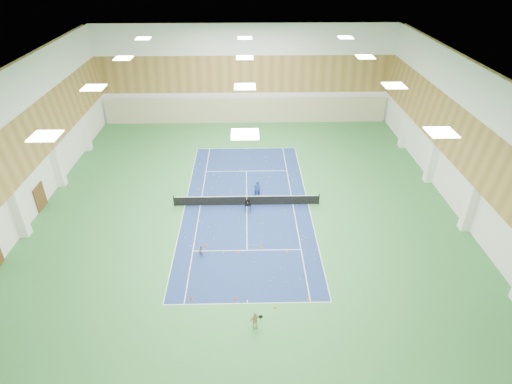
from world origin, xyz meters
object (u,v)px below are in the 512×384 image
ball_cart (248,206)px  tennis_net (247,200)px  child_court (202,251)px  coach (257,189)px  child_apron (255,320)px

ball_cart → tennis_net: bearing=92.5°
tennis_net → child_court: bearing=-115.7°
tennis_net → ball_cart: 0.94m
tennis_net → ball_cart: size_ratio=13.37×
coach → ball_cart: bearing=57.9°
tennis_net → coach: coach is taller
tennis_net → ball_cart: tennis_net is taller
child_court → child_apron: size_ratio=0.83×
tennis_net → child_court: 7.73m
ball_cart → child_apron: bearing=-91.8°
coach → child_apron: size_ratio=1.46×
tennis_net → child_apron: child_apron is taller
child_court → child_apron: (3.80, -6.90, 0.10)m
tennis_net → coach: bearing=53.8°
child_court → ball_cart: (3.45, 6.04, -0.03)m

